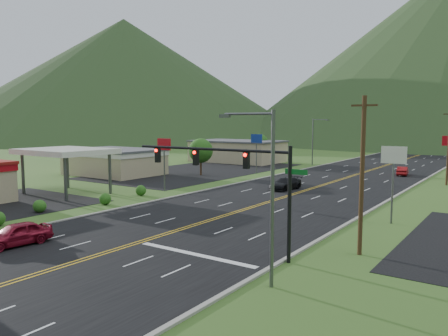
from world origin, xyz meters
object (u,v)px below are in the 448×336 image
Objects in this scene: car_dark_mid at (286,184)px; streetlight_west at (314,139)px; streetlight_east at (267,186)px; car_red_near at (16,235)px; car_red_far at (403,171)px; gas_canopy at (66,152)px; traffic_signal at (233,170)px.

streetlight_west is at bearing 114.69° from car_dark_mid.
streetlight_east is at bearing -57.38° from car_dark_mid.
streetlight_east is 1.00× the size of streetlight_west.
car_red_far is (12.53, 55.90, -0.09)m from car_red_near.
gas_canopy is at bearing -130.90° from car_dark_mid.
traffic_signal is 3.12× the size of car_red_far.
traffic_signal is at bearing 139.61° from streetlight_east.
car_red_near is at bearing -169.32° from streetlight_east.
streetlight_west is 32.43m from car_dark_mid.
car_red_far is at bearing 90.26° from traffic_signal.
traffic_signal is 29.59m from gas_canopy.
traffic_signal is at bearing -72.03° from streetlight_west.
traffic_signal is at bearing 35.77° from car_red_near.
car_red_near is at bearing -44.17° from gas_canopy.
car_red_near reaches higher than car_dark_mid.
gas_canopy is 2.38× the size of car_red_far.
streetlight_west reaches higher than car_red_near.
car_red_near is (15.74, -15.29, -4.09)m from gas_canopy.
car_red_near is at bearing -150.25° from traffic_signal.
gas_canopy is (-28.48, 8.00, -0.46)m from traffic_signal.
streetlight_west is 1.95× the size of car_red_near.
car_dark_mid is at bearing 89.16° from car_red_near.
streetlight_east is 32.54m from car_dark_mid.
streetlight_east is at bearing 87.15° from car_red_far.
streetlight_east is 2.14× the size of car_red_far.
gas_canopy is at bearing 46.98° from car_red_far.
traffic_signal is 27.15m from car_dark_mid.
traffic_signal is 48.84m from car_red_far.
car_dark_mid reaches higher than car_red_far.
traffic_signal reaches higher than gas_canopy.
car_red_far is (8.61, 23.36, -0.05)m from car_dark_mid.
streetlight_west is 0.90× the size of gas_canopy.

